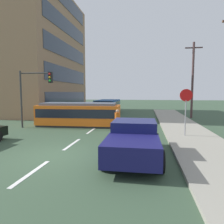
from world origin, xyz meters
TOP-DOWN VIEW (x-y plane):
  - ground_plane at (0.00, 10.00)m, footprint 120.00×120.00m
  - sidewalk_curb_right at (6.80, 6.00)m, footprint 3.20×36.00m
  - lane_stripe_0 at (0.00, -2.00)m, footprint 0.16×2.40m
  - lane_stripe_1 at (0.00, 2.00)m, footprint 0.16×2.40m
  - lane_stripe_2 at (0.00, 6.00)m, footprint 0.16×2.40m
  - lane_stripe_3 at (0.00, 14.05)m, footprint 0.16×2.40m
  - lane_stripe_4 at (0.00, 20.05)m, footprint 0.16×2.40m
  - corner_building at (-14.09, 18.25)m, footprint 15.22×15.91m
  - streetcar_tram at (-1.63, 8.05)m, footprint 6.92×2.85m
  - city_bus at (-1.01, 18.02)m, footprint 2.60×5.68m
  - pedestrian_crossing at (2.05, 5.18)m, footprint 0.51×0.36m
  - pickup_truck_parked at (3.43, 0.30)m, footprint 2.32×5.02m
  - parked_sedan_mid at (-5.37, 12.01)m, footprint 2.01×4.19m
  - parked_sedan_far at (-4.93, 18.59)m, footprint 2.09×4.05m
  - parked_sedan_furthest at (-5.75, 25.37)m, footprint 2.12×4.25m
  - stop_sign at (6.36, 4.72)m, footprint 0.76×0.07m
  - traffic_light_mast at (-4.72, 6.39)m, footprint 2.75×0.33m
  - utility_pole_mid at (8.95, 15.14)m, footprint 1.80×0.24m

SIDE VIEW (x-z plane):
  - ground_plane at x=0.00m, z-range 0.00..0.00m
  - lane_stripe_0 at x=0.00m, z-range 0.00..0.01m
  - lane_stripe_1 at x=0.00m, z-range 0.00..0.01m
  - lane_stripe_2 at x=0.00m, z-range 0.00..0.01m
  - lane_stripe_3 at x=0.00m, z-range 0.00..0.01m
  - lane_stripe_4 at x=0.00m, z-range 0.00..0.01m
  - sidewalk_curb_right at x=6.80m, z-range 0.00..0.14m
  - parked_sedan_mid at x=-5.37m, z-range 0.03..1.22m
  - parked_sedan_far at x=-4.93m, z-range 0.03..1.22m
  - parked_sedan_furthest at x=-5.75m, z-range 0.03..1.22m
  - pickup_truck_parked at x=3.43m, z-range 0.02..1.57m
  - pedestrian_crossing at x=2.05m, z-range 0.11..1.78m
  - streetcar_tram at x=-1.63m, z-range 0.03..1.98m
  - city_bus at x=-1.01m, z-range 0.14..1.97m
  - stop_sign at x=6.36m, z-range 0.75..3.63m
  - traffic_light_mast at x=-4.72m, z-range 0.93..5.44m
  - utility_pole_mid at x=8.95m, z-range 0.18..8.39m
  - corner_building at x=-14.09m, z-range 0.00..16.00m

